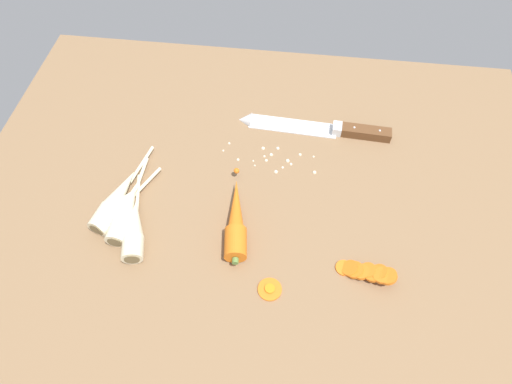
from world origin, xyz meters
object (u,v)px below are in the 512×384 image
Objects in this scene: parsnip_back at (134,229)px; carrot_slice_stray_near at (270,289)px; chefs_knife at (311,127)px; whole_carrot at (236,220)px; parsnip_mid_right at (116,199)px; parsnip_mid_left at (126,212)px; parsnip_front at (119,208)px; carrot_slice_stack at (367,272)px.

parsnip_back is 4.57× the size of carrot_slice_stray_near.
parsnip_back reaches higher than chefs_knife.
whole_carrot is 24.43cm from parsnip_mid_right.
parsnip_mid_left and parsnip_mid_right have the same top height.
parsnip_front is 1.84cm from parsnip_mid_left.
carrot_slice_stray_near is at bearing -57.42° from whole_carrot.
whole_carrot is 2.03× the size of carrot_slice_stack.
carrot_slice_stray_near is (31.13, -12.50, -1.62)cm from parsnip_front.
whole_carrot reaches higher than carrot_slice_stack.
parsnip_mid_left is 1.99× the size of carrot_slice_stack.
carrot_slice_stack is at bearing -10.76° from parsnip_mid_right.
whole_carrot is 1.23× the size of parsnip_front.
chefs_knife is at bearing 38.98° from parsnip_mid_left.
carrot_slice_stack is (24.84, -7.35, -0.76)cm from whole_carrot.
parsnip_front is at bearing -143.07° from chefs_knife.
parsnip_front is 0.83× the size of parsnip_mid_left.
parsnip_mid_right is 5.20× the size of carrot_slice_stray_near.
parsnip_mid_right is at bearing 156.05° from carrot_slice_stray_near.
parsnip_front is at bearing 156.07° from parsnip_mid_left.
parsnip_front is 6.13cm from parsnip_back.
parsnip_mid_left is 4.87× the size of carrot_slice_stray_near.
carrot_slice_stack is at bearing 16.29° from carrot_slice_stray_near.
carrot_slice_stack is (43.76, -3.22, -0.64)cm from parsnip_back.
parsnip_front reaches higher than carrot_slice_stack.
parsnip_mid_left is 0.94× the size of parsnip_mid_right.
carrot_slice_stack is at bearing -8.90° from parsnip_front.
whole_carrot is at bearing -115.61° from chefs_knife.
parsnip_mid_right is at bearing 131.50° from parsnip_back.
parsnip_mid_right is 1.14× the size of parsnip_back.
chefs_knife is at bearing 108.37° from carrot_slice_stack.
carrot_slice_stray_near is at bearing -21.87° from parsnip_front.
carrot_slice_stack is (48.11, -7.54, -0.64)cm from parsnip_front.
parsnip_mid_left reaches higher than carrot_slice_stray_near.
carrot_slice_stray_near is (7.87, -12.31, -1.74)cm from whole_carrot.
parsnip_mid_left is 31.75cm from carrot_slice_stray_near.
parsnip_back reaches higher than carrot_slice_stack.
parsnip_front is 33.59cm from carrot_slice_stray_near.
parsnip_front reaches higher than chefs_knife.
whole_carrot is 21.59cm from parsnip_mid_left.
parsnip_front is at bearing 171.10° from carrot_slice_stack.
chefs_knife is 3.27× the size of carrot_slice_stack.
parsnip_back reaches higher than carrot_slice_stray_near.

